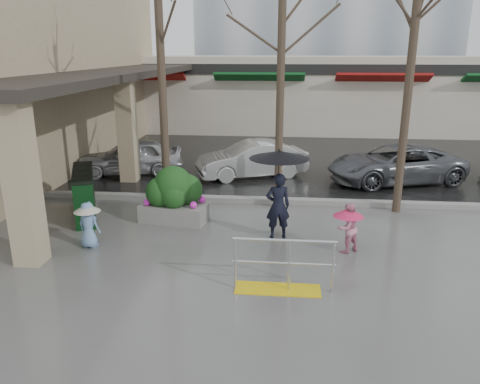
% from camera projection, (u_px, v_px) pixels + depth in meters
% --- Properties ---
extents(ground, '(120.00, 120.00, 0.00)m').
position_uv_depth(ground, '(218.00, 259.00, 10.04)').
color(ground, '#51514F').
rests_on(ground, ground).
extents(street_asphalt, '(120.00, 36.00, 0.01)m').
position_uv_depth(street_asphalt, '(265.00, 118.00, 30.99)').
color(street_asphalt, black).
rests_on(street_asphalt, ground).
extents(curb, '(120.00, 0.30, 0.15)m').
position_uv_depth(curb, '(237.00, 200.00, 13.83)').
color(curb, gray).
rests_on(curb, ground).
extents(near_building, '(6.00, 18.00, 8.00)m').
position_uv_depth(near_building, '(7.00, 59.00, 17.33)').
color(near_building, tan).
rests_on(near_building, ground).
extents(canopy_slab, '(2.80, 18.00, 0.25)m').
position_uv_depth(canopy_slab, '(117.00, 70.00, 17.05)').
color(canopy_slab, '#2D2823').
rests_on(canopy_slab, pillar_front).
extents(pillar_front, '(0.55, 0.55, 3.50)m').
position_uv_depth(pillar_front, '(22.00, 183.00, 9.41)').
color(pillar_front, tan).
rests_on(pillar_front, ground).
extents(pillar_back, '(0.55, 0.55, 3.50)m').
position_uv_depth(pillar_back, '(127.00, 130.00, 15.60)').
color(pillar_back, tan).
rests_on(pillar_back, ground).
extents(storefront_row, '(34.00, 6.74, 4.00)m').
position_uv_depth(storefront_row, '(298.00, 93.00, 26.38)').
color(storefront_row, beige).
rests_on(storefront_row, ground).
extents(handrail, '(1.90, 0.50, 1.03)m').
position_uv_depth(handrail, '(281.00, 272.00, 8.66)').
color(handrail, yellow).
rests_on(handrail, ground).
extents(tree_west, '(3.20, 3.20, 6.80)m').
position_uv_depth(tree_west, '(159.00, 19.00, 12.17)').
color(tree_west, '#382B21').
rests_on(tree_west, ground).
extents(tree_midwest, '(3.20, 3.20, 7.00)m').
position_uv_depth(tree_midwest, '(282.00, 12.00, 11.84)').
color(tree_midwest, '#382B21').
rests_on(tree_midwest, ground).
extents(tree_mideast, '(3.20, 3.20, 6.50)m').
position_uv_depth(tree_mideast, '(415.00, 27.00, 11.64)').
color(tree_mideast, '#382B21').
rests_on(tree_mideast, ground).
extents(woman, '(1.39, 1.39, 2.16)m').
position_uv_depth(woman, '(279.00, 181.00, 10.82)').
color(woman, black).
rests_on(woman, ground).
extents(child_pink, '(0.69, 0.66, 1.13)m').
position_uv_depth(child_pink, '(348.00, 224.00, 10.26)').
color(child_pink, pink).
rests_on(child_pink, ground).
extents(child_blue, '(0.59, 0.59, 1.08)m').
position_uv_depth(child_blue, '(88.00, 221.00, 10.50)').
color(child_blue, '#7198CA').
rests_on(child_blue, ground).
extents(planter, '(1.81, 1.10, 1.49)m').
position_uv_depth(planter, '(174.00, 195.00, 12.10)').
color(planter, slate).
rests_on(planter, ground).
extents(news_boxes, '(1.35, 2.29, 1.27)m').
position_uv_depth(news_boxes, '(85.00, 194.00, 12.49)').
color(news_boxes, '#0C3413').
rests_on(news_boxes, ground).
extents(car_a, '(3.96, 2.43, 1.26)m').
position_uv_depth(car_a, '(130.00, 157.00, 16.84)').
color(car_a, '#B0B1B5').
rests_on(car_a, ground).
extents(car_b, '(4.04, 2.67, 1.26)m').
position_uv_depth(car_b, '(252.00, 159.00, 16.43)').
color(car_b, beige).
rests_on(car_b, ground).
extents(car_c, '(4.94, 3.29, 1.26)m').
position_uv_depth(car_c, '(395.00, 164.00, 15.75)').
color(car_c, slate).
rests_on(car_c, ground).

